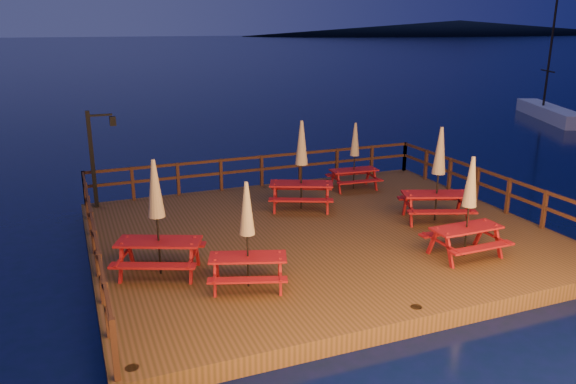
% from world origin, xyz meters
% --- Properties ---
extents(ground, '(500.00, 500.00, 0.00)m').
position_xyz_m(ground, '(0.00, 0.00, 0.00)').
color(ground, black).
rests_on(ground, ground).
extents(deck, '(12.00, 10.00, 0.40)m').
position_xyz_m(deck, '(0.00, 0.00, 0.20)').
color(deck, '#453216').
rests_on(deck, ground).
extents(deck_piles, '(11.44, 9.44, 1.40)m').
position_xyz_m(deck_piles, '(0.00, 0.00, -0.30)').
color(deck_piles, '#351B10').
rests_on(deck_piles, ground).
extents(railing, '(11.80, 9.75, 1.10)m').
position_xyz_m(railing, '(0.00, 1.78, 1.16)').
color(railing, '#351B10').
rests_on(railing, deck).
extents(lamp_post, '(0.85, 0.18, 3.00)m').
position_xyz_m(lamp_post, '(-5.39, 4.55, 2.20)').
color(lamp_post, black).
rests_on(lamp_post, deck).
extents(headland_right, '(230.40, 86.40, 7.00)m').
position_xyz_m(headland_right, '(185.00, 230.00, 3.50)').
color(headland_right, black).
rests_on(headland_right, ground).
extents(sailboat, '(4.53, 7.86, 11.89)m').
position_xyz_m(sailboat, '(22.51, 13.80, 0.40)').
color(sailboat, white).
rests_on(sailboat, ground).
extents(picnic_table_0, '(2.35, 2.15, 2.74)m').
position_xyz_m(picnic_table_0, '(3.47, -0.41, 1.82)').
color(picnic_table_0, maroon).
rests_on(picnic_table_0, deck).
extents(picnic_table_1, '(1.71, 1.45, 2.30)m').
position_xyz_m(picnic_table_1, '(2.82, 3.33, 1.60)').
color(picnic_table_1, maroon).
rests_on(picnic_table_1, deck).
extents(picnic_table_2, '(2.38, 2.21, 2.73)m').
position_xyz_m(picnic_table_2, '(0.30, 2.03, 1.82)').
color(picnic_table_2, maroon).
rests_on(picnic_table_2, deck).
extents(picnic_table_3, '(1.78, 1.47, 2.51)m').
position_xyz_m(picnic_table_3, '(2.59, -2.83, 1.70)').
color(picnic_table_3, maroon).
rests_on(picnic_table_3, deck).
extents(picnic_table_4, '(2.01, 1.83, 2.37)m').
position_xyz_m(picnic_table_4, '(-2.86, -2.46, 1.63)').
color(picnic_table_4, maroon).
rests_on(picnic_table_4, deck).
extents(picnic_table_5, '(2.33, 2.15, 2.68)m').
position_xyz_m(picnic_table_5, '(-4.52, -1.08, 1.79)').
color(picnic_table_5, maroon).
rests_on(picnic_table_5, deck).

